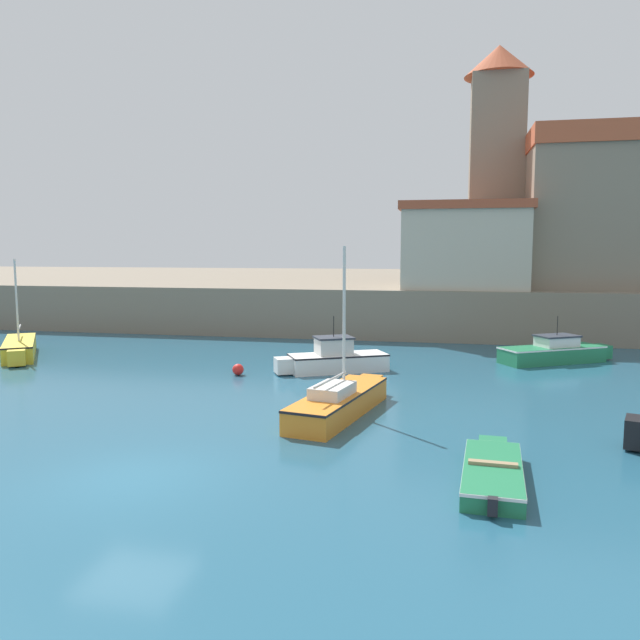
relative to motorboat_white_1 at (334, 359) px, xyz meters
name	(u,v)px	position (x,y,z in m)	size (l,w,h in m)	color
ground_plane	(132,478)	(-2.31, -13.61, -0.55)	(200.00, 200.00, 0.00)	#235670
quay_seawall	(368,292)	(-2.31, 29.45, 0.93)	(120.00, 40.00, 2.97)	gray
motorboat_white_1	(334,359)	(0.00, 0.00, 0.00)	(4.94, 3.35, 2.45)	white
sailboat_yellow_2	(19,348)	(-16.05, 0.47, -0.09)	(4.31, 5.54, 4.87)	yellow
dinghy_green_3	(493,471)	(5.94, -12.08, -0.32)	(1.55, 4.58, 0.50)	#237A4C
sailboat_orange_5	(340,400)	(1.48, -7.04, -0.08)	(2.56, 6.41, 5.44)	orange
motorboat_green_6	(555,352)	(9.84, 4.33, -0.05)	(5.58, 3.96, 2.20)	#237A4C
mooring_buoy	(238,370)	(-3.88, -1.63, -0.31)	(0.49, 0.49, 0.49)	red
church	(571,208)	(12.96, 19.65, 7.61)	(12.54, 18.12, 15.62)	gray
harbor_shed_near_wharf	(464,246)	(5.69, 13.22, 5.01)	(7.62, 7.13, 5.15)	#BCB29E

